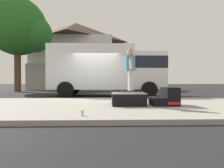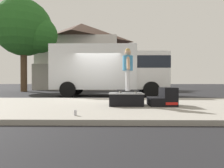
% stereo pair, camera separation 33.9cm
% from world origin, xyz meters
% --- Properties ---
extents(ground_plane, '(140.00, 140.00, 0.00)m').
position_xyz_m(ground_plane, '(0.00, 0.00, 0.00)').
color(ground_plane, black).
extents(sidewalk_slab, '(50.00, 5.00, 0.12)m').
position_xyz_m(sidewalk_slab, '(0.00, -3.00, 0.06)').
color(sidewalk_slab, gray).
rests_on(sidewalk_slab, ground).
extents(skate_box, '(1.08, 0.78, 0.41)m').
position_xyz_m(skate_box, '(1.31, -3.26, 0.34)').
color(skate_box, black).
rests_on(skate_box, sidewalk_slab).
extents(kicker_ramp, '(0.83, 0.79, 0.58)m').
position_xyz_m(kicker_ramp, '(2.53, -3.26, 0.36)').
color(kicker_ramp, black).
rests_on(kicker_ramp, sidewalk_slab).
extents(skateboard, '(0.80, 0.35, 0.07)m').
position_xyz_m(skateboard, '(1.37, -3.21, 0.58)').
color(skateboard, black).
rests_on(skateboard, skate_box).
extents(skater_kid, '(0.34, 0.71, 1.38)m').
position_xyz_m(skater_kid, '(1.37, -3.21, 1.41)').
color(skater_kid, silver).
rests_on(skater_kid, skateboard).
extents(soda_can, '(0.07, 0.07, 0.13)m').
position_xyz_m(soda_can, '(0.06, -5.04, 0.18)').
color(soda_can, silver).
rests_on(soda_can, sidewalk_slab).
extents(box_truck, '(6.91, 2.63, 3.05)m').
position_xyz_m(box_truck, '(0.68, 2.20, 1.70)').
color(box_truck, white).
rests_on(box_truck, ground).
extents(street_tree_main, '(5.62, 5.11, 8.40)m').
position_xyz_m(street_tree_main, '(-7.10, 7.35, 5.68)').
color(street_tree_main, brown).
rests_on(street_tree_main, ground).
extents(house_behind, '(9.54, 8.22, 8.40)m').
position_xyz_m(house_behind, '(-3.32, 13.97, 4.24)').
color(house_behind, silver).
rests_on(house_behind, ground).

